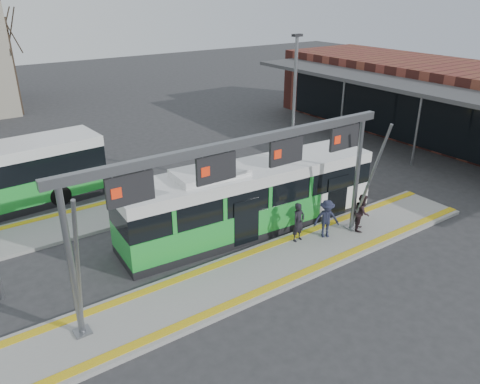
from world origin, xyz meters
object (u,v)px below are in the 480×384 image
object	(u,v)px
gantry	(245,167)
hero_bus	(250,199)
passenger_a	(299,222)
passenger_c	(326,219)
passenger_b	(362,212)

from	to	relation	value
gantry	hero_bus	distance (m)	4.57
gantry	passenger_a	world-z (taller)	gantry
hero_bus	gantry	bearing A→B (deg)	-125.14
gantry	passenger_c	xyz separation A→B (m)	(4.33, 0.15, -3.30)
passenger_a	passenger_b	size ratio (longest dim) A/B	1.02
gantry	passenger_a	distance (m)	4.61
gantry	passenger_b	bearing A→B (deg)	-2.52
gantry	passenger_c	distance (m)	5.45
passenger_a	passenger_c	size ratio (longest dim) A/B	1.00
hero_bus	passenger_b	world-z (taller)	hero_bus
passenger_a	passenger_b	bearing A→B (deg)	-24.01
passenger_a	hero_bus	bearing A→B (deg)	104.71
gantry	hero_bus	world-z (taller)	gantry
hero_bus	passenger_b	size ratio (longest dim) A/B	7.12
passenger_a	passenger_c	world-z (taller)	passenger_a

